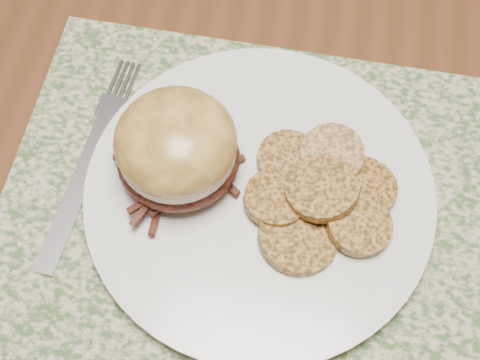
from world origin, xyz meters
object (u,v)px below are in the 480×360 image
(fork, at_px, (91,158))
(pork_sandwich, at_px, (177,149))
(dinner_plate, at_px, (259,195))
(dining_table, at_px, (89,124))

(fork, bearing_deg, pork_sandwich, 1.77)
(pork_sandwich, xyz_separation_m, fork, (-0.08, 0.00, -0.05))
(dinner_plate, bearing_deg, fork, 176.10)
(fork, bearing_deg, dining_table, 123.05)
(dinner_plate, height_order, fork, dinner_plate)
(dinner_plate, xyz_separation_m, pork_sandwich, (-0.06, 0.01, 0.04))
(dinner_plate, distance_m, pork_sandwich, 0.08)
(dinner_plate, relative_size, fork, 1.27)
(dining_table, height_order, pork_sandwich, pork_sandwich)
(dinner_plate, bearing_deg, dining_table, 154.58)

